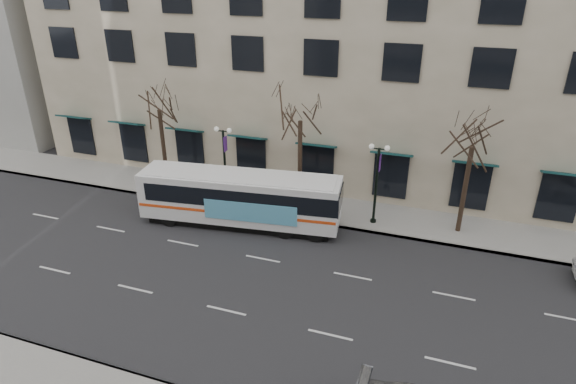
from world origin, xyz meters
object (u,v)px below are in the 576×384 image
at_px(tree_far_left, 157,96).
at_px(tree_far_mid, 300,106).
at_px(lamp_post_left, 225,160).
at_px(city_bus, 241,197).
at_px(lamp_post_right, 377,181).
at_px(tree_far_right, 475,130).

xyz_separation_m(tree_far_left, tree_far_mid, (10.00, 0.00, 0.21)).
height_order(lamp_post_left, city_bus, lamp_post_left).
bearing_deg(lamp_post_left, lamp_post_right, 0.00).
height_order(tree_far_mid, lamp_post_left, tree_far_mid).
relative_size(lamp_post_right, city_bus, 0.42).
relative_size(tree_far_mid, lamp_post_left, 1.64).
relative_size(tree_far_right, lamp_post_left, 1.55).
xyz_separation_m(tree_far_left, lamp_post_right, (15.01, -0.60, -3.75)).
bearing_deg(tree_far_right, tree_far_left, 180.00).
bearing_deg(tree_far_left, tree_far_mid, 0.00).
relative_size(tree_far_right, lamp_post_right, 1.55).
distance_m(tree_far_right, city_bus, 13.88).
bearing_deg(tree_far_mid, lamp_post_right, -6.83).
bearing_deg(lamp_post_left, tree_far_right, 2.29).
distance_m(lamp_post_right, city_bus, 8.21).
bearing_deg(lamp_post_left, tree_far_left, 173.17).
bearing_deg(city_bus, lamp_post_left, 124.02).
bearing_deg(city_bus, tree_far_right, 7.01).
height_order(tree_far_left, lamp_post_left, tree_far_left).
distance_m(tree_far_left, lamp_post_left, 6.29).
xyz_separation_m(tree_far_left, tree_far_right, (20.00, 0.00, -0.28)).
xyz_separation_m(lamp_post_left, lamp_post_right, (10.00, 0.00, 0.00)).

